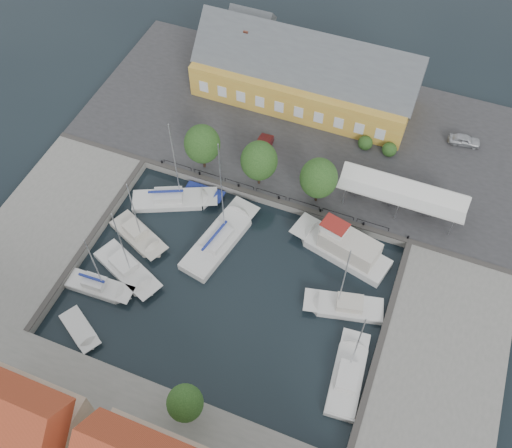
{
  "coord_description": "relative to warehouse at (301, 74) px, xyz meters",
  "views": [
    {
      "loc": [
        13.54,
        -28.28,
        52.25
      ],
      "look_at": [
        0.0,
        6.0,
        1.5
      ],
      "focal_mm": 40.0,
      "sensor_mm": 36.0,
      "label": 1
    }
  ],
  "objects": [
    {
      "name": "east_boat_c",
      "position": [
        16.85,
        -34.94,
        -4.17
      ],
      "size": [
        3.48,
        9.05,
        11.25
      ],
      "color": "silver",
      "rests_on": "ground"
    },
    {
      "name": "car_silver",
      "position": [
        21.83,
        -1.17,
        -2.77
      ],
      "size": [
        4.07,
        2.12,
        1.32
      ],
      "primitive_type": "imported",
      "rotation": [
        0.0,
        0.0,
        1.72
      ],
      "color": "#B8BBC0",
      "rests_on": "north_quay"
    },
    {
      "name": "warehouse",
      "position": [
        0.0,
        0.0,
        0.0
      ],
      "size": [
        28.56,
        14.0,
        9.55
      ],
      "color": "gold",
      "rests_on": "north_quay"
    },
    {
      "name": "quay_trees",
      "position": [
        0.6,
        -16.36,
        0.45
      ],
      "size": [
        18.2,
        4.2,
        6.3
      ],
      "color": "black",
      "rests_on": "north_quay"
    },
    {
      "name": "tent_canopy",
      "position": [
        16.6,
        -13.86,
        -0.74
      ],
      "size": [
        14.0,
        4.0,
        2.83
      ],
      "color": "silver",
      "rests_on": "north_quay"
    },
    {
      "name": "east_boat_b",
      "position": [
        14.61,
        -27.91,
        -4.17
      ],
      "size": [
        8.47,
        4.4,
        11.17
      ],
      "color": "silver",
      "rests_on": "ground"
    },
    {
      "name": "trawler",
      "position": [
        12.49,
        -21.56,
        -3.41
      ],
      "size": [
        11.72,
        6.0,
        5.0
      ],
      "color": "silver",
      "rests_on": "ground"
    },
    {
      "name": "north_quay",
      "position": [
        2.6,
        -5.36,
        -3.93
      ],
      "size": [
        56.0,
        26.0,
        1.0
      ],
      "primitive_type": "cube",
      "color": "#2D2D30",
      "rests_on": "ground"
    },
    {
      "name": "west_boat_d",
      "position": [
        -9.98,
        -35.17,
        -4.16
      ],
      "size": [
        7.42,
        2.51,
        9.96
      ],
      "color": "silver",
      "rests_on": "ground"
    },
    {
      "name": "ground",
      "position": [
        2.6,
        -28.36,
        -4.43
      ],
      "size": [
        140.0,
        140.0,
        0.0
      ],
      "primitive_type": "plane",
      "color": "black",
      "rests_on": "ground"
    },
    {
      "name": "center_sailboat",
      "position": [
        -0.68,
        -25.19,
        -4.07
      ],
      "size": [
        5.47,
        11.66,
        15.15
      ],
      "color": "silver",
      "rests_on": "ground"
    },
    {
      "name": "west_boat_a",
      "position": [
        -8.01,
        -21.93,
        -4.16
      ],
      "size": [
        10.09,
        6.66,
        12.97
      ],
      "color": "silver",
      "rests_on": "ground"
    },
    {
      "name": "west_boat_b",
      "position": [
        -9.34,
        -27.84,
        -4.17
      ],
      "size": [
        7.83,
        5.32,
        10.38
      ],
      "color": "beige",
      "rests_on": "ground"
    },
    {
      "name": "launch_sw",
      "position": [
        -9.28,
        -40.01,
        -4.34
      ],
      "size": [
        5.6,
        4.42,
        0.98
      ],
      "color": "silver",
      "rests_on": "ground"
    },
    {
      "name": "car_red",
      "position": [
        -0.8,
        -11.77,
        -2.66
      ],
      "size": [
        1.82,
        4.72,
        1.54
      ],
      "primitive_type": "imported",
      "rotation": [
        0.0,
        0.0,
        0.04
      ],
      "color": "#5A1419",
      "rests_on": "north_quay"
    },
    {
      "name": "east_quay",
      "position": [
        24.6,
        -30.36,
        -3.93
      ],
      "size": [
        12.0,
        24.0,
        1.0
      ],
      "primitive_type": "cube",
      "color": "slate",
      "rests_on": "ground"
    },
    {
      "name": "quay_edge_fittings",
      "position": [
        2.62,
        -23.61,
        -3.37
      ],
      "size": [
        56.0,
        24.72,
        0.4
      ],
      "color": "#383533",
      "rests_on": "north_quay"
    },
    {
      "name": "west_boat_c",
      "position": [
        -8.32,
        -32.2,
        -4.17
      ],
      "size": [
        8.88,
        5.84,
        11.57
      ],
      "color": "silver",
      "rests_on": "ground"
    },
    {
      "name": "west_quay",
      "position": [
        -19.4,
        -30.36,
        -3.93
      ],
      "size": [
        12.0,
        24.0,
        1.0
      ],
      "primitive_type": "cube",
      "color": "slate",
      "rests_on": "ground"
    },
    {
      "name": "launch_nw",
      "position": [
        -5.17,
        -19.58,
        -4.34
      ],
      "size": [
        4.86,
        1.95,
        0.88
      ],
      "color": "navy",
      "rests_on": "ground"
    }
  ]
}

